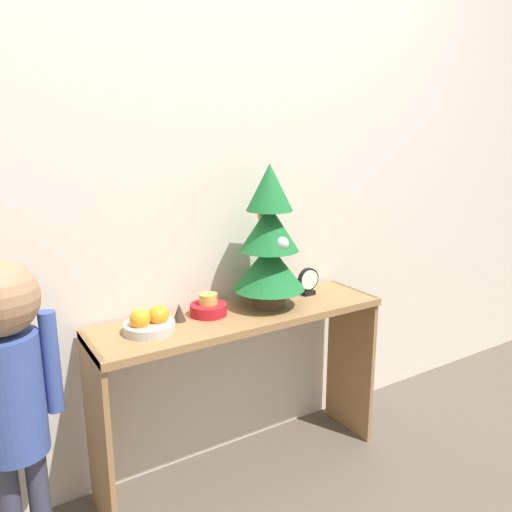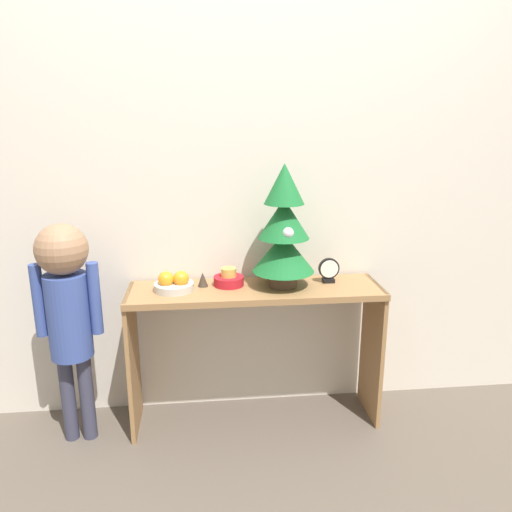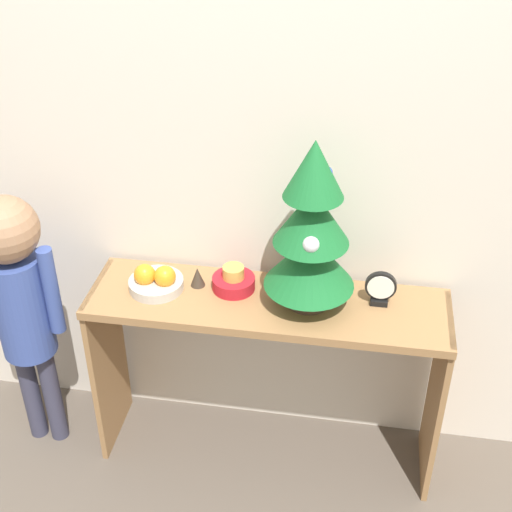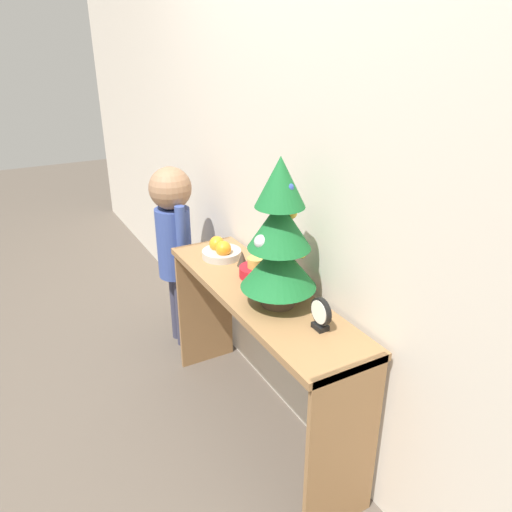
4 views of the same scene
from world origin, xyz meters
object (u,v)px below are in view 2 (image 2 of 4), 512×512
object	(u,v)px
fruit_bowl	(174,283)
figurine	(203,279)
singing_bowl	(229,279)
child_figure	(67,301)
desk_clock	(329,271)
mini_tree	(284,230)

from	to	relation	value
fruit_bowl	figurine	xyz separation A→B (m)	(0.14, 0.04, 0.00)
fruit_bowl	figurine	size ratio (longest dim) A/B	2.65
singing_bowl	child_figure	bearing A→B (deg)	-171.08
child_figure	desk_clock	bearing A→B (deg)	5.06
figurine	mini_tree	bearing A→B (deg)	-6.11
singing_bowl	child_figure	size ratio (longest dim) A/B	0.14
figurine	fruit_bowl	bearing A→B (deg)	-161.98
fruit_bowl	child_figure	world-z (taller)	child_figure
fruit_bowl	desk_clock	world-z (taller)	desk_clock
mini_tree	child_figure	world-z (taller)	mini_tree
figurine	singing_bowl	bearing A→B (deg)	0.69
singing_bowl	figurine	world-z (taller)	singing_bowl
mini_tree	child_figure	xyz separation A→B (m)	(-0.99, -0.07, -0.29)
fruit_bowl	figurine	world-z (taller)	fruit_bowl
desk_clock	child_figure	distance (m)	1.23
fruit_bowl	child_figure	bearing A→B (deg)	-171.64
fruit_bowl	singing_bowl	bearing A→B (deg)	9.93
singing_bowl	desk_clock	distance (m)	0.49
mini_tree	desk_clock	distance (m)	0.32
desk_clock	figurine	size ratio (longest dim) A/B	1.75
mini_tree	singing_bowl	distance (m)	0.36
desk_clock	figurine	world-z (taller)	desk_clock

